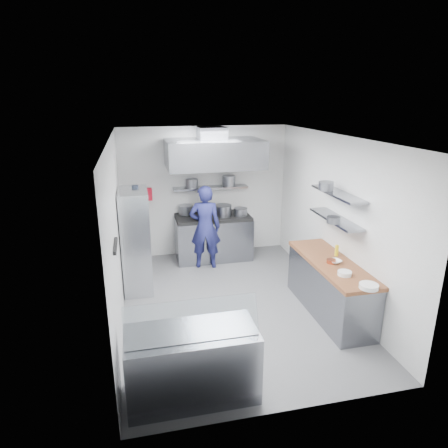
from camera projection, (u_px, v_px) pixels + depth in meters
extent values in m
plane|color=#535356|center=(232.00, 304.00, 6.81)|extent=(5.00, 5.00, 0.00)
plane|color=silver|center=(233.00, 137.00, 5.96)|extent=(5.00, 5.00, 0.00)
cube|color=white|center=(205.00, 192.00, 8.71)|extent=(3.60, 2.80, 0.02)
cube|color=white|center=(291.00, 300.00, 4.07)|extent=(3.60, 2.80, 0.02)
cube|color=white|center=(116.00, 234.00, 6.01)|extent=(2.80, 5.00, 0.02)
cube|color=white|center=(335.00, 219.00, 6.77)|extent=(2.80, 5.00, 0.02)
cube|color=gray|center=(213.00, 238.00, 8.65)|extent=(1.60, 0.80, 0.90)
cube|color=black|center=(213.00, 217.00, 8.50)|extent=(1.57, 0.78, 0.06)
cylinder|color=slate|center=(186.00, 210.00, 8.57)|extent=(0.31, 0.31, 0.20)
cylinder|color=slate|center=(223.00, 211.00, 8.44)|extent=(0.37, 0.37, 0.24)
cylinder|color=slate|center=(241.00, 212.00, 8.49)|extent=(0.29, 0.29, 0.16)
cube|color=gray|center=(211.00, 188.00, 8.55)|extent=(1.60, 0.30, 0.04)
cylinder|color=slate|center=(192.00, 183.00, 8.44)|extent=(0.26, 0.26, 0.18)
cylinder|color=slate|center=(229.00, 181.00, 8.60)|extent=(0.28, 0.28, 0.22)
cube|color=gray|center=(214.00, 154.00, 7.92)|extent=(1.90, 1.15, 0.55)
cube|color=slate|center=(212.00, 133.00, 8.02)|extent=(0.55, 0.55, 0.24)
cube|color=red|center=(147.00, 194.00, 8.38)|extent=(0.22, 0.10, 0.26)
imported|color=navy|center=(205.00, 227.00, 8.07)|extent=(0.70, 0.53, 1.73)
cube|color=silver|center=(136.00, 241.00, 7.13)|extent=(0.50, 0.90, 1.85)
cube|color=white|center=(136.00, 247.00, 7.19)|extent=(0.14, 0.18, 0.16)
cube|color=yellow|center=(134.00, 216.00, 7.28)|extent=(0.14, 0.18, 0.16)
cylinder|color=black|center=(135.00, 190.00, 7.04)|extent=(0.12, 0.12, 0.18)
cube|color=black|center=(115.00, 246.00, 5.13)|extent=(0.04, 0.55, 0.05)
cube|color=gray|center=(330.00, 289.00, 6.44)|extent=(0.62, 2.00, 0.84)
cube|color=brown|center=(332.00, 263.00, 6.30)|extent=(0.65, 2.04, 0.06)
cylinder|color=white|center=(369.00, 286.00, 5.40)|extent=(0.26, 0.26, 0.06)
cylinder|color=white|center=(345.00, 273.00, 5.80)|extent=(0.20, 0.20, 0.06)
cylinder|color=#BB5534|center=(331.00, 261.00, 6.22)|extent=(0.14, 0.14, 0.06)
cylinder|color=yellow|center=(337.00, 250.00, 6.49)|extent=(0.06, 0.06, 0.18)
imported|color=white|center=(335.00, 261.00, 6.23)|extent=(0.23, 0.23, 0.05)
cube|color=gray|center=(335.00, 219.00, 6.42)|extent=(0.30, 1.30, 0.04)
cube|color=gray|center=(338.00, 194.00, 6.30)|extent=(0.30, 1.30, 0.04)
cylinder|color=slate|center=(333.00, 220.00, 6.14)|extent=(0.21, 0.21, 0.10)
cylinder|color=slate|center=(326.00, 186.00, 6.42)|extent=(0.24, 0.24, 0.14)
cube|color=gray|center=(192.00, 364.00, 4.62)|extent=(1.50, 0.70, 0.85)
cube|color=silver|center=(192.00, 321.00, 4.32)|extent=(1.47, 0.19, 0.42)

